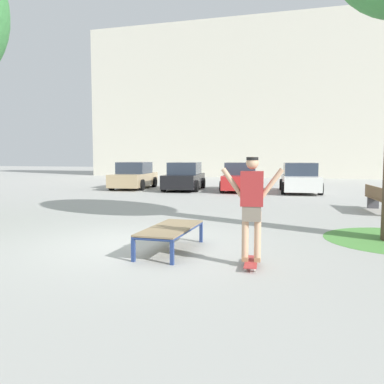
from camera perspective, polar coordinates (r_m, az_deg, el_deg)
ground_plane at (r=8.26m, az=-7.53°, el=-7.47°), size 120.00×120.00×0.00m
building_facade at (r=37.39m, az=13.92°, el=12.80°), size 37.25×4.00×13.89m
skate_box at (r=7.58m, az=-3.08°, el=-5.38°), size 0.78×1.91×0.46m
skateboard at (r=6.64m, az=8.45°, el=-9.90°), size 0.27×0.81×0.09m
skater at (r=6.45m, az=8.57°, el=-1.33°), size 1.00×0.31×1.69m
car_tan at (r=22.98m, az=-8.30°, el=2.23°), size 2.25×4.36×1.50m
car_black at (r=21.77m, az=-1.10°, el=2.14°), size 2.26×4.36×1.50m
car_red at (r=21.29m, az=6.95°, el=2.04°), size 2.24×4.35×1.50m
car_white at (r=20.90m, az=15.20°, el=1.84°), size 2.19×4.33×1.50m
park_bench at (r=14.26m, az=25.31°, el=-0.83°), size 0.69×2.43×0.83m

